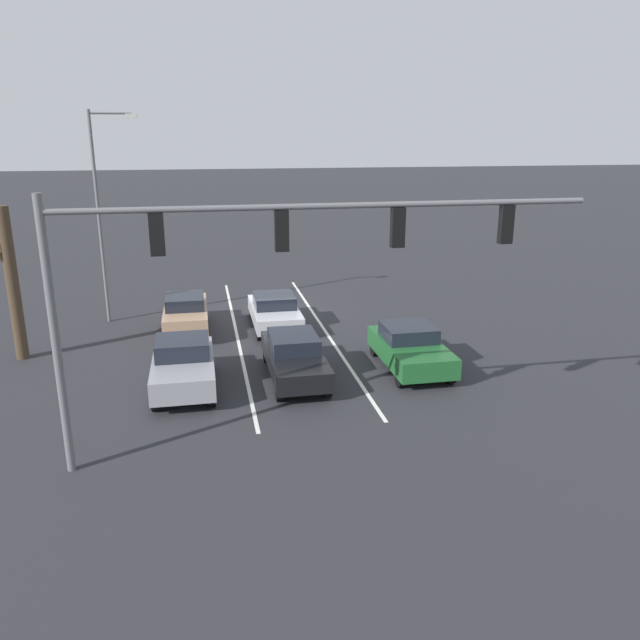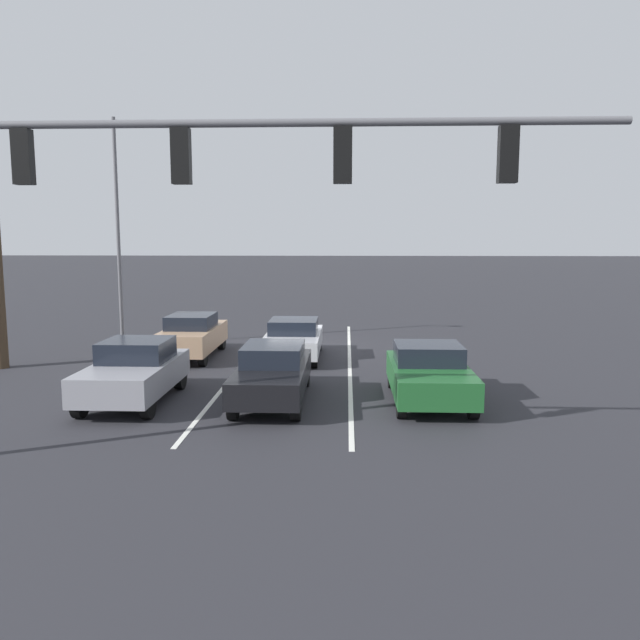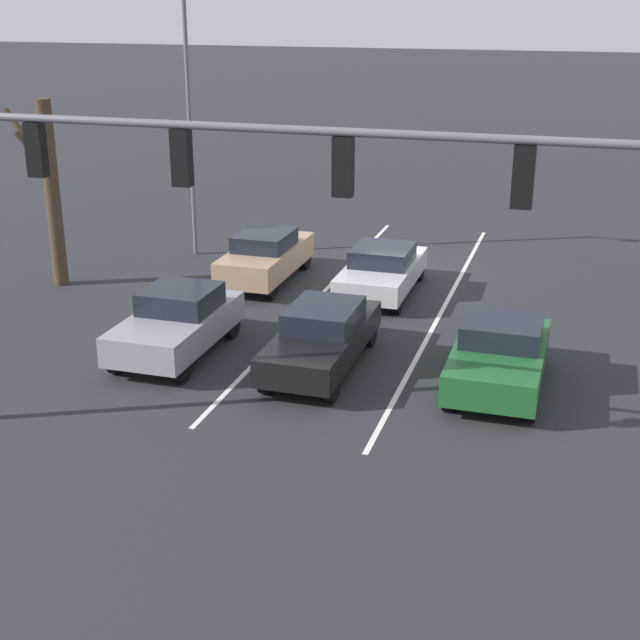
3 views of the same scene
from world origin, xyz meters
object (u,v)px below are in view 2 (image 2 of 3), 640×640
at_px(car_black_midlane_front, 273,372).
at_px(car_darkgreen_leftlane_front, 429,373).
at_px(car_tan_rightlane_second, 192,335).
at_px(traffic_signal_gantry, 146,188).
at_px(street_lamp_right_shoulder, 122,218).
at_px(car_silver_midlane_second, 294,339).
at_px(car_gray_rightlane_front, 134,371).

height_order(car_black_midlane_front, car_darkgreen_leftlane_front, same).
relative_size(car_darkgreen_leftlane_front, car_tan_rightlane_second, 0.96).
relative_size(traffic_signal_gantry, street_lamp_right_shoulder, 1.48).
relative_size(car_darkgreen_leftlane_front, traffic_signal_gantry, 0.32).
xyz_separation_m(car_black_midlane_front, car_tan_rightlane_second, (3.55, -5.82, 0.03)).
bearing_deg(car_black_midlane_front, street_lamp_right_shoulder, -50.06).
bearing_deg(car_silver_midlane_second, car_darkgreen_leftlane_front, 125.35).
xyz_separation_m(car_darkgreen_leftlane_front, car_silver_midlane_second, (3.98, -5.60, -0.03)).
distance_m(car_darkgreen_leftlane_front, traffic_signal_gantry, 8.65).
distance_m(car_gray_rightlane_front, car_darkgreen_leftlane_front, 7.60).
height_order(car_gray_rightlane_front, street_lamp_right_shoulder, street_lamp_right_shoulder).
distance_m(car_black_midlane_front, car_silver_midlane_second, 5.73).
bearing_deg(car_gray_rightlane_front, car_darkgreen_leftlane_front, -177.40).
height_order(car_black_midlane_front, traffic_signal_gantry, traffic_signal_gantry).
distance_m(car_gray_rightlane_front, traffic_signal_gantry, 6.55).
height_order(car_gray_rightlane_front, car_tan_rightlane_second, car_gray_rightlane_front).
height_order(car_darkgreen_leftlane_front, car_silver_midlane_second, car_darkgreen_leftlane_front).
xyz_separation_m(car_darkgreen_leftlane_front, traffic_signal_gantry, (5.65, 4.91, 4.34)).
bearing_deg(car_silver_midlane_second, car_black_midlane_front, 89.43).
distance_m(car_gray_rightlane_front, street_lamp_right_shoulder, 9.68).
relative_size(car_gray_rightlane_front, car_black_midlane_front, 0.89).
xyz_separation_m(car_silver_midlane_second, street_lamp_right_shoulder, (6.72, -2.23, 4.25)).
xyz_separation_m(car_gray_rightlane_front, street_lamp_right_shoulder, (3.10, -8.17, 4.16)).
bearing_deg(car_gray_rightlane_front, car_silver_midlane_second, -121.32).
bearing_deg(traffic_signal_gantry, street_lamp_right_shoulder, -68.40).
distance_m(car_gray_rightlane_front, car_silver_midlane_second, 6.96).
height_order(car_gray_rightlane_front, car_black_midlane_front, car_gray_rightlane_front).
relative_size(car_gray_rightlane_front, traffic_signal_gantry, 0.32).
relative_size(car_gray_rightlane_front, car_silver_midlane_second, 0.96).
xyz_separation_m(car_darkgreen_leftlane_front, car_tan_rightlane_second, (7.59, -5.69, 0.05)).
bearing_deg(car_darkgreen_leftlane_front, car_black_midlane_front, 1.76).
height_order(car_silver_midlane_second, traffic_signal_gantry, traffic_signal_gantry).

